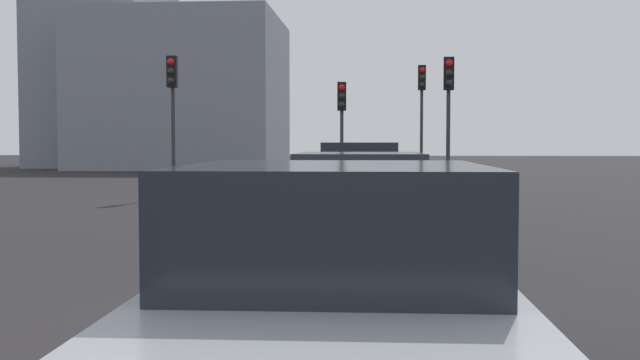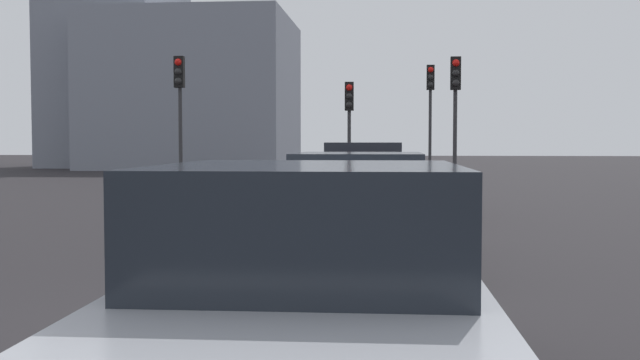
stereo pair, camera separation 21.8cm
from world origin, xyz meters
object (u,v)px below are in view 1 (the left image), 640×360
Objects in this scene: traffic_light_near_left at (449,97)px; car_silver_left_third at (336,299)px; car_maroon_left_lead at (358,181)px; car_white_left_second at (361,210)px; traffic_light_far_right at (342,113)px; traffic_light_near_right at (172,96)px; traffic_light_far_left at (422,100)px.

car_silver_left_third is at bearing -6.05° from traffic_light_near_left.
traffic_light_near_left reaches higher than car_silver_left_third.
traffic_light_near_left reaches higher than car_maroon_left_lead.
car_maroon_left_lead is at bearing 2.06° from car_white_left_second.
traffic_light_near_left is 1.13× the size of traffic_light_far_right.
traffic_light_near_left is at bearing 44.72° from traffic_light_far_right.
traffic_light_near_right is (11.36, 5.67, 2.21)m from car_white_left_second.
car_maroon_left_lead is 12.09m from car_silver_left_third.
traffic_light_far_right reaches higher than car_maroon_left_lead.
car_maroon_left_lead is 1.19× the size of traffic_light_near_left.
traffic_light_near_right reaches higher than car_white_left_second.
traffic_light_far_right is at bearing -34.61° from traffic_light_far_left.
traffic_light_near_right is at bearing 45.43° from car_maroon_left_lead.
car_silver_left_third is 17.03m from traffic_light_near_left.
car_white_left_second is 1.04× the size of car_silver_left_third.
traffic_light_far_right is at bearing 1.82° from car_silver_left_third.
traffic_light_near_left reaches higher than traffic_light_far_right.
traffic_light_far_left is (23.55, -1.84, 2.42)m from car_silver_left_third.
traffic_light_far_left is at bearing -175.74° from traffic_light_near_left.
car_white_left_second is at bearing -5.39° from traffic_light_far_left.
car_maroon_left_lead is at bearing -25.42° from traffic_light_near_left.
traffic_light_far_right is at bearing 4.05° from car_white_left_second.
traffic_light_near_right is 0.93× the size of traffic_light_far_left.
traffic_light_far_left is (17.82, -1.82, 2.43)m from car_white_left_second.
car_silver_left_third is at bearing -179.97° from car_white_left_second.
car_silver_left_third is at bearing 178.64° from car_maroon_left_lead.
traffic_light_far_left reaches higher than car_white_left_second.
car_maroon_left_lead is 1.04× the size of car_white_left_second.
traffic_light_near_right is 1.16× the size of traffic_light_far_right.
traffic_light_far_left is (6.79, 0.34, 0.31)m from traffic_light_near_left.
car_maroon_left_lead is at bearing -9.54° from traffic_light_far_left.
traffic_light_far_left is 1.25× the size of traffic_light_far_right.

